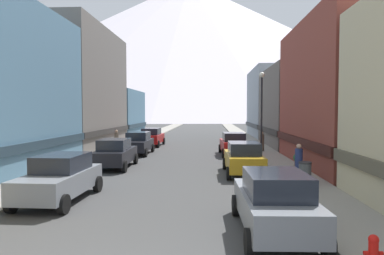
{
  "coord_description": "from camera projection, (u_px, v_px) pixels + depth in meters",
  "views": [
    {
      "loc": [
        1.98,
        -5.75,
        3.47
      ],
      "look_at": [
        -0.51,
        42.25,
        1.2
      ],
      "focal_mm": 32.92,
      "sensor_mm": 36.0,
      "label": 1
    }
  ],
  "objects": [
    {
      "name": "sidewalk_left",
      "position": [
        140.0,
        140.0,
        41.24
      ],
      "size": [
        2.5,
        100.0,
        0.15
      ],
      "primitive_type": "cube",
      "color": "gray",
      "rests_on": "ground"
    },
    {
      "name": "sidewalk_right",
      "position": [
        247.0,
        140.0,
        40.59
      ],
      "size": [
        2.5,
        100.0,
        0.15
      ],
      "primitive_type": "cube",
      "color": "gray",
      "rests_on": "ground"
    },
    {
      "name": "storefront_left_2",
      "position": [
        73.0,
        91.0,
        33.13
      ],
      "size": [
        7.2,
        13.87,
        11.1
      ],
      "color": "#66605B",
      "rests_on": "ground"
    },
    {
      "name": "storefront_left_3",
      "position": [
        103.0,
        115.0,
        46.11
      ],
      "size": [
        9.36,
        10.62,
        6.12
      ],
      "color": "slate",
      "rests_on": "ground"
    },
    {
      "name": "storefront_right_1",
      "position": [
        353.0,
        97.0,
        21.57
      ],
      "size": [
        6.81,
        12.41,
        8.98
      ],
      "color": "brown",
      "rests_on": "ground"
    },
    {
      "name": "storefront_right_2",
      "position": [
        311.0,
        109.0,
        33.95
      ],
      "size": [
        8.68,
        11.7,
        7.58
      ],
      "color": "#66605B",
      "rests_on": "ground"
    },
    {
      "name": "storefront_right_3",
      "position": [
        276.0,
        105.0,
        46.57
      ],
      "size": [
        6.77,
        12.87,
        8.95
      ],
      "color": "#99A5B2",
      "rests_on": "ground"
    },
    {
      "name": "car_left_0",
      "position": [
        60.0,
        178.0,
        13.55
      ],
      "size": [
        2.17,
        4.45,
        1.78
      ],
      "color": "slate",
      "rests_on": "ground"
    },
    {
      "name": "car_left_1",
      "position": [
        115.0,
        153.0,
        21.38
      ],
      "size": [
        2.13,
        4.43,
        1.78
      ],
      "color": "black",
      "rests_on": "ground"
    },
    {
      "name": "car_left_2",
      "position": [
        138.0,
        143.0,
        28.16
      ],
      "size": [
        2.07,
        4.41,
        1.78
      ],
      "color": "black",
      "rests_on": "ground"
    },
    {
      "name": "car_left_3",
      "position": [
        152.0,
        137.0,
        34.77
      ],
      "size": [
        2.16,
        4.45,
        1.78
      ],
      "color": "#9E1111",
      "rests_on": "ground"
    },
    {
      "name": "car_right_0",
      "position": [
        275.0,
        202.0,
        9.92
      ],
      "size": [
        2.17,
        4.45,
        1.78
      ],
      "color": "slate",
      "rests_on": "ground"
    },
    {
      "name": "car_right_1",
      "position": [
        244.0,
        158.0,
        19.17
      ],
      "size": [
        2.14,
        4.44,
        1.78
      ],
      "color": "#B28419",
      "rests_on": "ground"
    },
    {
      "name": "car_right_2",
      "position": [
        233.0,
        144.0,
        27.58
      ],
      "size": [
        2.24,
        4.48,
        1.78
      ],
      "color": "#9E1111",
      "rests_on": "ground"
    },
    {
      "name": "fire_hydrant_near",
      "position": [
        373.0,
        250.0,
        7.46
      ],
      "size": [
        0.4,
        0.22,
        0.7
      ],
      "color": "red",
      "rests_on": "sidewalk_right"
    },
    {
      "name": "trash_bin_right",
      "position": [
        305.0,
        172.0,
        16.2
      ],
      "size": [
        0.59,
        0.59,
        0.98
      ],
      "color": "#4C5156",
      "rests_on": "sidewalk_right"
    },
    {
      "name": "potted_plant_0",
      "position": [
        298.0,
        160.0,
        20.11
      ],
      "size": [
        0.53,
        0.53,
        0.91
      ],
      "color": "brown",
      "rests_on": "sidewalk_right"
    },
    {
      "name": "pedestrian_0",
      "position": [
        262.0,
        142.0,
        28.99
      ],
      "size": [
        0.36,
        0.36,
        1.62
      ],
      "color": "brown",
      "rests_on": "sidewalk_right"
    },
    {
      "name": "pedestrian_1",
      "position": [
        299.0,
        163.0,
        16.95
      ],
      "size": [
        0.36,
        0.36,
        1.74
      ],
      "color": "navy",
      "rests_on": "sidewalk_right"
    },
    {
      "name": "pedestrian_2",
      "position": [
        117.0,
        140.0,
        30.91
      ],
      "size": [
        0.36,
        0.36,
        1.66
      ],
      "color": "brown",
      "rests_on": "sidewalk_left"
    },
    {
      "name": "streetlamp_right",
      "position": [
        262.0,
        103.0,
        23.08
      ],
      "size": [
        0.36,
        0.36,
        5.86
      ],
      "color": "black",
      "rests_on": "sidewalk_right"
    },
    {
      "name": "mountain_backdrop",
      "position": [
        189.0,
        49.0,
        263.73
      ],
      "size": [
        345.5,
        345.5,
        99.85
      ],
      "primitive_type": "cone",
      "color": "silver",
      "rests_on": "ground"
    }
  ]
}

